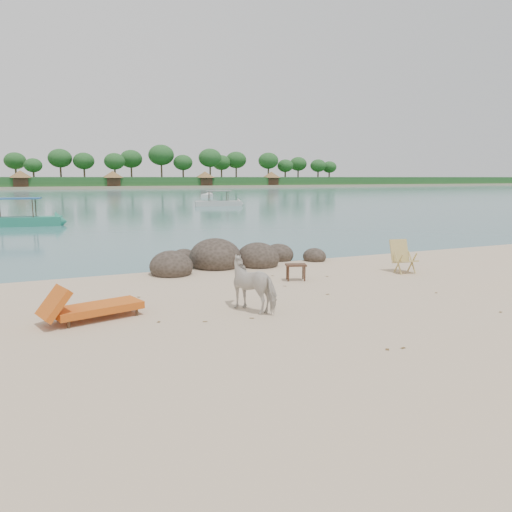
{
  "coord_description": "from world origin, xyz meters",
  "views": [
    {
      "loc": [
        -5.55,
        -9.63,
        3.02
      ],
      "look_at": [
        -0.33,
        2.0,
        1.0
      ],
      "focal_mm": 35.0,
      "sensor_mm": 36.0,
      "label": 1
    }
  ],
  "objects_px": {
    "boulders": "(226,260)",
    "boat_near": "(16,202)",
    "cow": "(255,285)",
    "lounge_chair": "(98,304)",
    "deck_chair": "(405,258)",
    "side_table": "(296,273)"
  },
  "relations": [
    {
      "from": "cow",
      "to": "boat_near",
      "type": "xyz_separation_m",
      "value": [
        -5.41,
        24.87,
        0.84
      ]
    },
    {
      "from": "side_table",
      "to": "lounge_chair",
      "type": "distance_m",
      "value": 6.03
    },
    {
      "from": "cow",
      "to": "deck_chair",
      "type": "relative_size",
      "value": 1.39
    },
    {
      "from": "cow",
      "to": "deck_chair",
      "type": "height_order",
      "value": "cow"
    },
    {
      "from": "side_table",
      "to": "boat_near",
      "type": "distance_m",
      "value": 23.75
    },
    {
      "from": "boat_near",
      "to": "boulders",
      "type": "bearing_deg",
      "value": -61.39
    },
    {
      "from": "boulders",
      "to": "lounge_chair",
      "type": "relative_size",
      "value": 2.86
    },
    {
      "from": "cow",
      "to": "boulders",
      "type": "bearing_deg",
      "value": -131.25
    },
    {
      "from": "cow",
      "to": "side_table",
      "type": "xyz_separation_m",
      "value": [
        2.42,
        2.48,
        -0.37
      ]
    },
    {
      "from": "boat_near",
      "to": "deck_chair",
      "type": "bearing_deg",
      "value": -53.93
    },
    {
      "from": "boulders",
      "to": "boat_near",
      "type": "distance_m",
      "value": 20.53
    },
    {
      "from": "boulders",
      "to": "cow",
      "type": "bearing_deg",
      "value": -104.28
    },
    {
      "from": "cow",
      "to": "boat_near",
      "type": "relative_size",
      "value": 0.24
    },
    {
      "from": "deck_chair",
      "to": "boat_near",
      "type": "distance_m",
      "value": 25.54
    },
    {
      "from": "side_table",
      "to": "cow",
      "type": "bearing_deg",
      "value": -115.01
    },
    {
      "from": "boulders",
      "to": "lounge_chair",
      "type": "distance_m",
      "value": 6.79
    },
    {
      "from": "boulders",
      "to": "boat_near",
      "type": "relative_size",
      "value": 1.09
    },
    {
      "from": "deck_chair",
      "to": "boat_near",
      "type": "xyz_separation_m",
      "value": [
        -11.55,
        22.76,
        0.93
      ]
    },
    {
      "from": "lounge_chair",
      "to": "deck_chair",
      "type": "height_order",
      "value": "deck_chair"
    },
    {
      "from": "lounge_chair",
      "to": "deck_chair",
      "type": "relative_size",
      "value": 2.19
    },
    {
      "from": "side_table",
      "to": "deck_chair",
      "type": "relative_size",
      "value": 0.57
    },
    {
      "from": "boulders",
      "to": "boat_near",
      "type": "bearing_deg",
      "value": 109.44
    }
  ]
}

